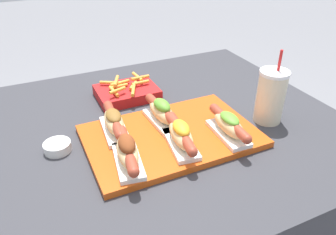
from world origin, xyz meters
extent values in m
cube|color=#333338|center=(0.00, 0.00, 0.37)|extent=(1.14, 0.94, 0.75)
cube|color=#CC4C14|center=(0.02, -0.09, 0.76)|extent=(0.46, 0.30, 0.02)
cube|color=white|center=(-0.13, -0.16, 0.77)|extent=(0.08, 0.16, 0.01)
ellipsoid|color=#DBB77A|center=(-0.13, -0.16, 0.80)|extent=(0.07, 0.14, 0.04)
cylinder|color=#9E3D28|center=(-0.13, -0.16, 0.81)|extent=(0.05, 0.17, 0.03)
sphere|color=#9E3D28|center=(-0.14, -0.24, 0.81)|extent=(0.03, 0.03, 0.03)
sphere|color=#9E3D28|center=(-0.11, -0.08, 0.81)|extent=(0.03, 0.03, 0.03)
ellipsoid|color=brown|center=(-0.13, -0.16, 0.83)|extent=(0.05, 0.08, 0.03)
cube|color=white|center=(0.02, -0.15, 0.77)|extent=(0.08, 0.16, 0.01)
ellipsoid|color=#DBB77A|center=(0.02, -0.15, 0.80)|extent=(0.07, 0.14, 0.04)
cylinder|color=#9E3D28|center=(0.02, -0.15, 0.81)|extent=(0.05, 0.17, 0.03)
sphere|color=#9E3D28|center=(0.01, -0.23, 0.81)|extent=(0.03, 0.03, 0.03)
sphere|color=#9E3D28|center=(0.03, -0.07, 0.81)|extent=(0.03, 0.03, 0.03)
ellipsoid|color=gold|center=(0.02, -0.15, 0.82)|extent=(0.05, 0.08, 0.03)
cube|color=white|center=(0.16, -0.16, 0.77)|extent=(0.07, 0.15, 0.01)
ellipsoid|color=#DBB77A|center=(0.16, -0.16, 0.80)|extent=(0.05, 0.13, 0.04)
cylinder|color=#9E3D28|center=(0.16, -0.16, 0.81)|extent=(0.03, 0.17, 0.03)
sphere|color=#9E3D28|center=(0.15, -0.25, 0.81)|extent=(0.03, 0.03, 0.03)
sphere|color=#9E3D28|center=(0.16, -0.08, 0.81)|extent=(0.03, 0.03, 0.03)
ellipsoid|color=#5B992D|center=(0.16, -0.16, 0.82)|extent=(0.04, 0.07, 0.02)
cube|color=white|center=(-0.12, -0.02, 0.77)|extent=(0.07, 0.15, 0.01)
ellipsoid|color=#DBB77A|center=(-0.12, -0.02, 0.80)|extent=(0.06, 0.14, 0.04)
cylinder|color=#9E3D28|center=(-0.12, -0.02, 0.81)|extent=(0.04, 0.17, 0.03)
sphere|color=#9E3D28|center=(-0.12, -0.10, 0.81)|extent=(0.03, 0.03, 0.03)
sphere|color=#9E3D28|center=(-0.11, 0.07, 0.81)|extent=(0.03, 0.03, 0.03)
ellipsoid|color=brown|center=(-0.12, -0.02, 0.82)|extent=(0.05, 0.08, 0.02)
cube|color=white|center=(0.02, -0.03, 0.77)|extent=(0.07, 0.15, 0.01)
ellipsoid|color=#DBB77A|center=(0.02, -0.03, 0.80)|extent=(0.05, 0.13, 0.04)
cylinder|color=#9E3D28|center=(0.02, -0.03, 0.81)|extent=(0.03, 0.17, 0.03)
sphere|color=#9E3D28|center=(0.03, -0.11, 0.81)|extent=(0.03, 0.03, 0.03)
sphere|color=#9E3D28|center=(0.02, 0.06, 0.81)|extent=(0.03, 0.03, 0.03)
ellipsoid|color=#5B992D|center=(0.02, -0.03, 0.82)|extent=(0.04, 0.07, 0.03)
cylinder|color=silver|center=(-0.27, -0.01, 0.76)|extent=(0.07, 0.07, 0.03)
cylinder|color=beige|center=(-0.27, -0.01, 0.77)|extent=(0.06, 0.06, 0.01)
cylinder|color=beige|center=(0.33, -0.12, 0.83)|extent=(0.08, 0.08, 0.15)
cylinder|color=white|center=(0.33, -0.12, 0.91)|extent=(0.08, 0.08, 0.01)
cylinder|color=red|center=(0.34, -0.12, 0.94)|extent=(0.01, 0.01, 0.06)
cube|color=#B21919|center=(-0.01, 0.20, 0.77)|extent=(0.20, 0.15, 0.03)
cylinder|color=gold|center=(0.01, 0.19, 0.79)|extent=(0.04, 0.05, 0.01)
cylinder|color=gold|center=(-0.06, 0.18, 0.79)|extent=(0.02, 0.07, 0.01)
cylinder|color=gold|center=(-0.05, 0.16, 0.80)|extent=(0.06, 0.03, 0.01)
cylinder|color=gold|center=(0.05, 0.22, 0.80)|extent=(0.07, 0.01, 0.01)
cylinder|color=gold|center=(0.05, 0.24, 0.80)|extent=(0.02, 0.07, 0.01)
cylinder|color=gold|center=(0.00, 0.15, 0.80)|extent=(0.04, 0.07, 0.01)
cylinder|color=gold|center=(-0.03, 0.23, 0.80)|extent=(0.04, 0.07, 0.01)
cylinder|color=gold|center=(0.04, 0.20, 0.80)|extent=(0.06, 0.01, 0.01)
cylinder|color=gold|center=(-0.02, 0.23, 0.79)|extent=(0.07, 0.02, 0.01)
cylinder|color=gold|center=(-0.05, 0.24, 0.80)|extent=(0.07, 0.05, 0.01)
cylinder|color=gold|center=(-0.03, 0.21, 0.79)|extent=(0.06, 0.01, 0.01)
camera|label=1|loc=(-0.30, -0.76, 1.27)|focal=35.00mm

